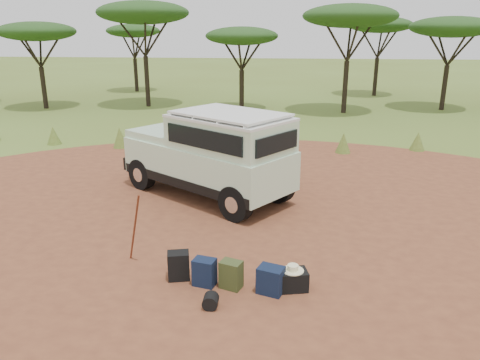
# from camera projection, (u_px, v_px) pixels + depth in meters

# --- Properties ---
(ground) EXTENTS (140.00, 140.00, 0.00)m
(ground) POSITION_uv_depth(u_px,v_px,m) (248.00, 241.00, 10.76)
(ground) COLOR #5A6724
(ground) RESTS_ON ground
(dirt_clearing) EXTENTS (23.00, 23.00, 0.01)m
(dirt_clearing) POSITION_uv_depth(u_px,v_px,m) (248.00, 241.00, 10.76)
(dirt_clearing) COLOR brown
(dirt_clearing) RESTS_ON ground
(grass_fringe) EXTENTS (36.60, 1.60, 0.90)m
(grass_fringe) POSITION_uv_depth(u_px,v_px,m) (270.00, 139.00, 18.83)
(grass_fringe) COLOR #5A6724
(grass_fringe) RESTS_ON ground
(acacia_treeline) EXTENTS (46.70, 13.20, 6.26)m
(acacia_treeline) POSITION_uv_depth(u_px,v_px,m) (290.00, 25.00, 27.93)
(acacia_treeline) COLOR black
(acacia_treeline) RESTS_ON ground
(safari_vehicle) EXTENTS (5.41, 4.66, 2.54)m
(safari_vehicle) POSITION_uv_depth(u_px,v_px,m) (211.00, 156.00, 13.25)
(safari_vehicle) COLOR silver
(safari_vehicle) RESTS_ON ground
(walking_staff) EXTENTS (0.47, 0.46, 1.60)m
(walking_staff) POSITION_uv_depth(u_px,v_px,m) (135.00, 228.00, 9.49)
(walking_staff) COLOR maroon
(walking_staff) RESTS_ON ground
(backpack_black) EXTENTS (0.47, 0.39, 0.56)m
(backpack_black) POSITION_uv_depth(u_px,v_px,m) (179.00, 266.00, 9.05)
(backpack_black) COLOR black
(backpack_black) RESTS_ON ground
(backpack_navy) EXTENTS (0.47, 0.38, 0.54)m
(backpack_navy) POSITION_uv_depth(u_px,v_px,m) (205.00, 272.00, 8.84)
(backpack_navy) COLOR #13213B
(backpack_navy) RESTS_ON ground
(backpack_olive) EXTENTS (0.47, 0.40, 0.54)m
(backpack_olive) POSITION_uv_depth(u_px,v_px,m) (231.00, 275.00, 8.74)
(backpack_olive) COLOR #3A4821
(backpack_olive) RESTS_ON ground
(duffel_navy) EXTENTS (0.55, 0.48, 0.52)m
(duffel_navy) POSITION_uv_depth(u_px,v_px,m) (271.00, 280.00, 8.58)
(duffel_navy) COLOR #13213B
(duffel_navy) RESTS_ON ground
(hard_case) EXTENTS (0.62, 0.50, 0.39)m
(hard_case) POSITION_uv_depth(u_px,v_px,m) (292.00, 280.00, 8.71)
(hard_case) COLOR black
(hard_case) RESTS_ON ground
(stuff_sack) EXTENTS (0.27, 0.27, 0.27)m
(stuff_sack) POSITION_uv_depth(u_px,v_px,m) (211.00, 301.00, 8.14)
(stuff_sack) COLOR black
(stuff_sack) RESTS_ON ground
(safari_hat) EXTENTS (0.41, 0.41, 0.12)m
(safari_hat) POSITION_uv_depth(u_px,v_px,m) (293.00, 269.00, 8.64)
(safari_hat) COLOR #F0E9B4
(safari_hat) RESTS_ON hard_case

